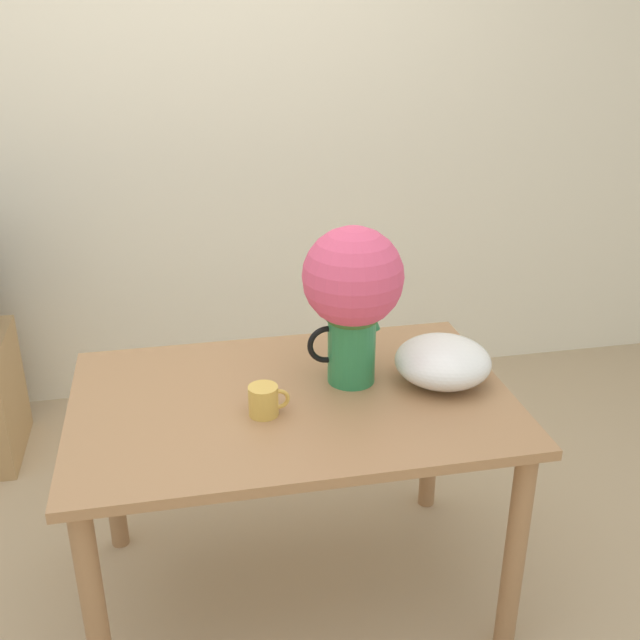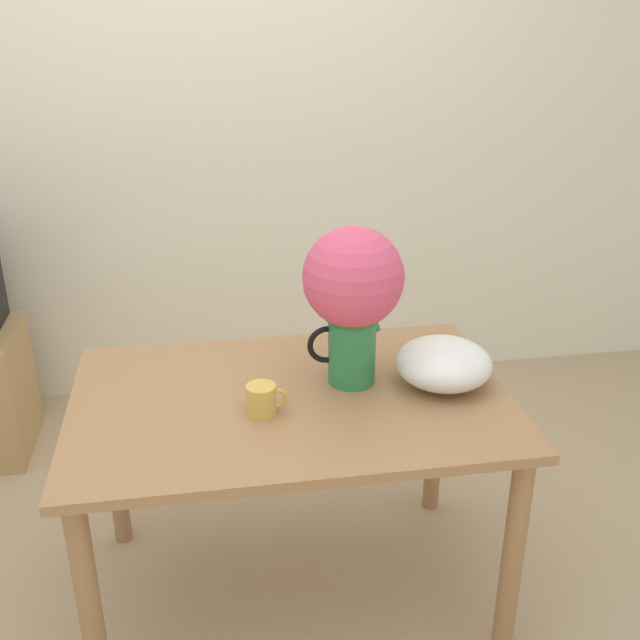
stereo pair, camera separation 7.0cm
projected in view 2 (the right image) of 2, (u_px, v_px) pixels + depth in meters
ground_plane at (236, 636)px, 2.26m from camera, size 12.00×12.00×0.00m
wall_back at (198, 114)px, 3.21m from camera, size 8.00×0.05×2.60m
table at (292, 427)px, 2.18m from camera, size 1.25×0.82×0.72m
flower_vase at (353, 290)px, 2.11m from camera, size 0.29×0.29×0.47m
coffee_mug at (262, 399)px, 2.04m from camera, size 0.11×0.08×0.09m
white_bowl at (444, 363)px, 2.18m from camera, size 0.28×0.28×0.13m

